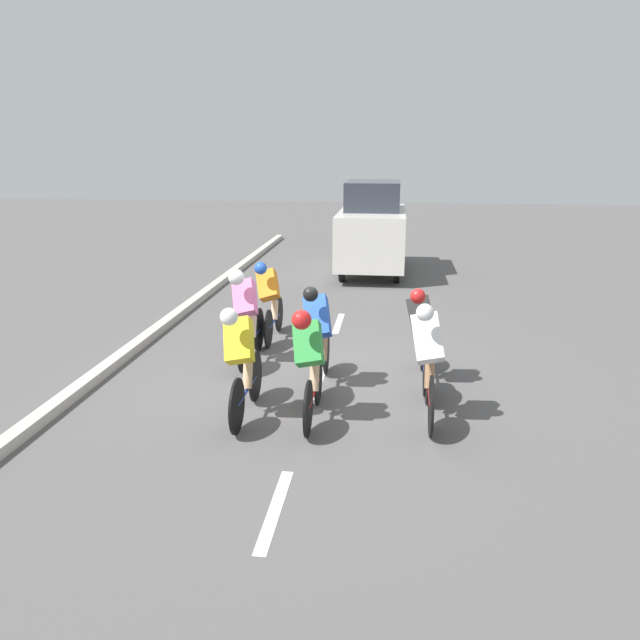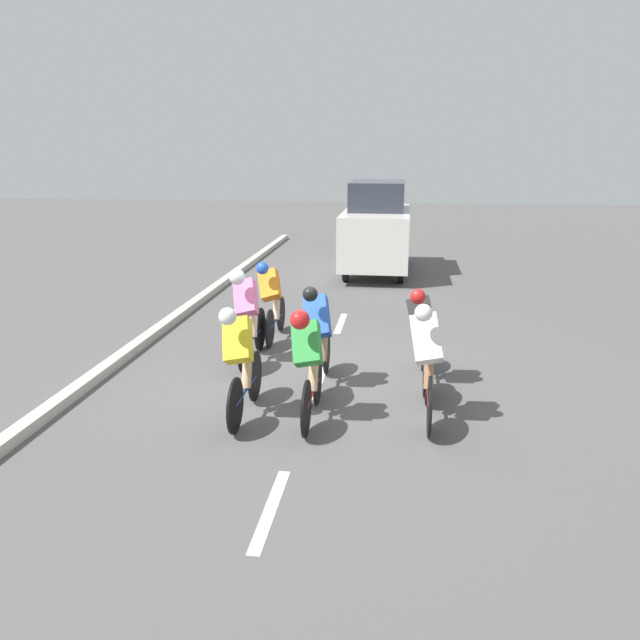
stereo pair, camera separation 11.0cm
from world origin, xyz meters
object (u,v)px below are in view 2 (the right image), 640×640
object	(u,v)px
cyclist_white	(427,360)
support_car	(376,228)
cyclist_orange	(272,298)
cyclist_pink	(248,312)
cyclist_green	(308,361)
cyclist_black	(422,333)
cyclist_yellow	(240,359)
cyclist_blue	(319,334)

from	to	relation	value
cyclist_white	support_car	xyz separation A→B (m)	(1.06, -9.36, 0.39)
cyclist_orange	cyclist_white	world-z (taller)	cyclist_white
support_car	cyclist_white	bearing A→B (deg)	96.46
cyclist_white	cyclist_pink	distance (m)	3.23
cyclist_orange	cyclist_green	size ratio (longest dim) A/B	0.98
cyclist_black	support_car	distance (m)	8.19
cyclist_yellow	cyclist_green	xyz separation A→B (m)	(-0.84, -0.01, 0.01)
cyclist_blue	cyclist_yellow	size ratio (longest dim) A/B	0.98
cyclist_orange	cyclist_pink	xyz separation A→B (m)	(0.12, 1.21, 0.05)
cyclist_blue	cyclist_black	bearing A→B (deg)	-167.02
cyclist_black	cyclist_white	size ratio (longest dim) A/B	0.98
cyclist_white	cyclist_green	size ratio (longest dim) A/B	1.03
cyclist_black	cyclist_pink	size ratio (longest dim) A/B	0.94
cyclist_black	support_car	size ratio (longest dim) A/B	0.42
cyclist_pink	cyclist_green	world-z (taller)	cyclist_pink
cyclist_black	cyclist_pink	bearing A→B (deg)	-11.97
cyclist_orange	cyclist_white	bearing A→B (deg)	130.18
cyclist_blue	cyclist_yellow	bearing A→B (deg)	55.00
cyclist_yellow	support_car	size ratio (longest dim) A/B	0.42
cyclist_blue	cyclist_pink	bearing A→B (deg)	-35.86
support_car	cyclist_orange	bearing A→B (deg)	76.77
cyclist_blue	cyclist_white	bearing A→B (deg)	147.22
cyclist_yellow	cyclist_white	world-z (taller)	cyclist_white
cyclist_pink	support_car	size ratio (longest dim) A/B	0.44
cyclist_pink	cyclist_green	size ratio (longest dim) A/B	1.07
cyclist_yellow	cyclist_black	bearing A→B (deg)	-146.37
cyclist_orange	cyclist_yellow	bearing A→B (deg)	95.35
cyclist_green	support_car	world-z (taller)	support_car
support_car	cyclist_black	bearing A→B (deg)	97.25
cyclist_white	support_car	distance (m)	9.43
cyclist_blue	cyclist_black	distance (m)	1.45
cyclist_orange	cyclist_pink	distance (m)	1.21
cyclist_blue	cyclist_green	world-z (taller)	cyclist_blue
cyclist_black	cyclist_green	size ratio (longest dim) A/B	1.01
cyclist_pink	support_car	bearing A→B (deg)	-102.02
cyclist_orange	support_car	size ratio (longest dim) A/B	0.40
cyclist_blue	cyclist_yellow	xyz separation A→B (m)	(0.81, 1.15, -0.01)
cyclist_yellow	support_car	xyz separation A→B (m)	(-1.19, -9.59, 0.41)
cyclist_yellow	support_car	distance (m)	9.67
cyclist_blue	cyclist_pink	world-z (taller)	cyclist_pink
cyclist_yellow	cyclist_black	world-z (taller)	cyclist_yellow
cyclist_pink	cyclist_blue	bearing A→B (deg)	144.14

